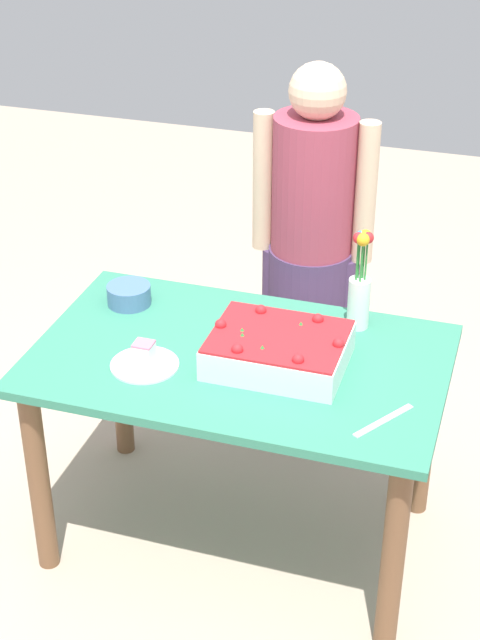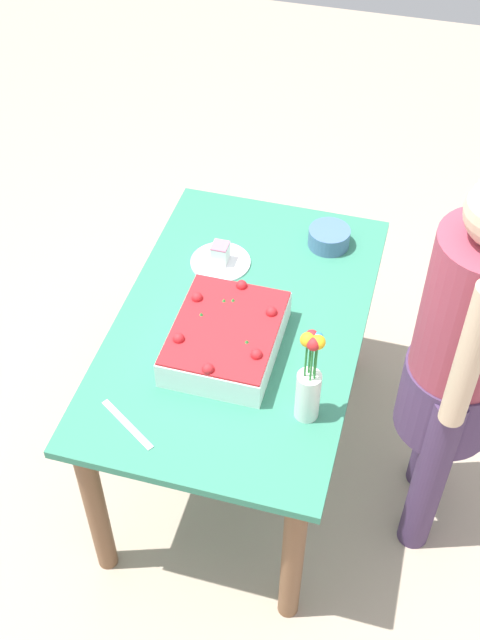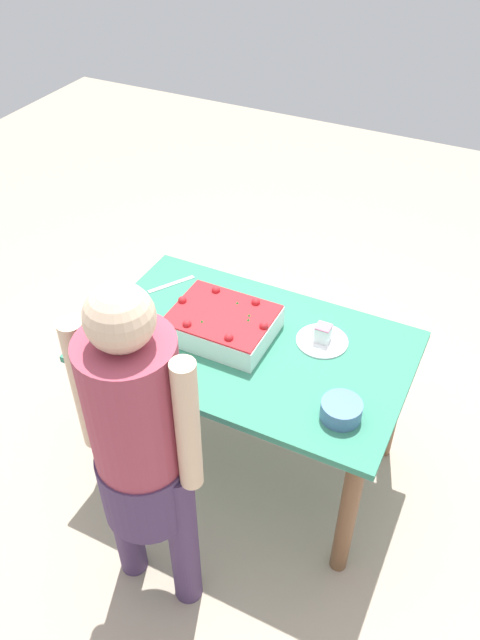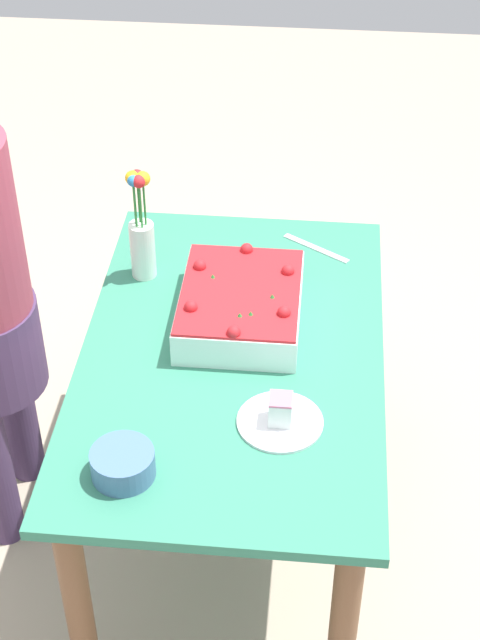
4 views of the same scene
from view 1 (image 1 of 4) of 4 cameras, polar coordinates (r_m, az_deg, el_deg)
ground_plane at (r=3.53m, az=-0.04°, el=-12.33°), size 8.00×8.00×0.00m
dining_table at (r=3.15m, az=-0.04°, el=-4.08°), size 1.30×0.81×0.74m
sheet_cake at (r=3.01m, az=2.24°, el=-1.73°), size 0.42×0.33×0.13m
serving_plate_with_slice at (r=3.03m, az=-5.58°, el=-2.34°), size 0.21×0.21×0.08m
cake_knife at (r=2.82m, az=8.35°, el=-5.82°), size 0.14×0.20×0.00m
flower_vase at (r=3.18m, az=6.98°, el=1.91°), size 0.07×0.07×0.34m
fruit_bowl at (r=3.37m, az=-6.48°, el=1.48°), size 0.15×0.15×0.07m
person_standing at (r=3.61m, az=4.20°, el=4.97°), size 0.45×0.31×1.49m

